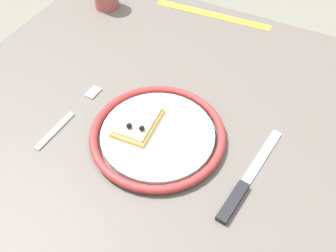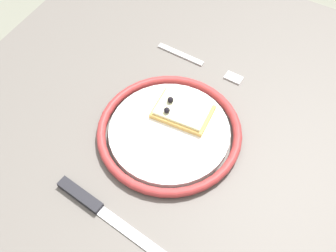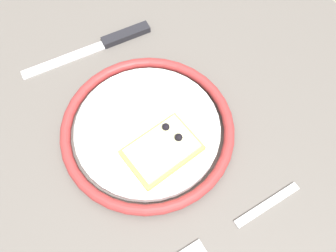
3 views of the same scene
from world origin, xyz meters
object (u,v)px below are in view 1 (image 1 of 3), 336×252
dining_table (184,158)px  measuring_tape (212,15)px  pizza_slice_near (138,121)px  fork (70,115)px  plate (158,135)px  knife (241,189)px

dining_table → measuring_tape: size_ratio=3.42×
dining_table → pizza_slice_near: bearing=-166.0°
fork → measuring_tape: 0.50m
plate → dining_table: bearing=28.4°
plate → knife: (0.19, -0.04, -0.01)m
dining_table → plate: bearing=-151.6°
dining_table → pizza_slice_near: pizza_slice_near is taller
dining_table → measuring_tape: (-0.12, 0.43, 0.07)m
knife → fork: 0.38m
fork → measuring_tape: (0.12, 0.49, -0.00)m
knife → measuring_tape: bearing=118.0°
plate → pizza_slice_near: bearing=176.8°
measuring_tape → pizza_slice_near: bearing=-90.5°
dining_table → plate: (-0.05, -0.03, 0.08)m
plate → measuring_tape: (-0.07, 0.45, -0.01)m
pizza_slice_near → measuring_tape: bearing=93.1°
fork → measuring_tape: bearing=76.0°
pizza_slice_near → knife: size_ratio=0.47×
dining_table → pizza_slice_near: size_ratio=9.90×
fork → dining_table: bearing=13.6°
plate → fork: plate is taller
measuring_tape → plate: bearing=-84.7°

